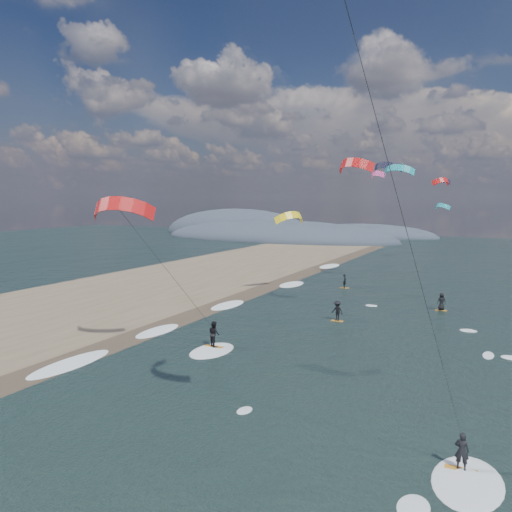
% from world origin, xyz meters
% --- Properties ---
extents(ground, '(260.00, 260.00, 0.00)m').
position_xyz_m(ground, '(0.00, 0.00, 0.00)').
color(ground, black).
rests_on(ground, ground).
extents(wet_sand_strip, '(3.00, 240.00, 0.00)m').
position_xyz_m(wet_sand_strip, '(-12.00, 10.00, 0.00)').
color(wet_sand_strip, '#382D23').
rests_on(wet_sand_strip, ground).
extents(coastal_hills, '(80.00, 41.00, 15.00)m').
position_xyz_m(coastal_hills, '(-44.84, 107.86, 0.00)').
color(coastal_hills, '#3D4756').
rests_on(coastal_hills, ground).
extents(kitesurfer_near_a, '(7.62, 8.97, 19.52)m').
position_xyz_m(kitesurfer_near_a, '(9.23, -1.02, 14.56)').
color(kitesurfer_near_a, orange).
rests_on(kitesurfer_near_a, ground).
extents(kitesurfer_near_b, '(7.27, 8.65, 11.65)m').
position_xyz_m(kitesurfer_near_b, '(-7.49, 9.02, 7.44)').
color(kitesurfer_near_b, orange).
rests_on(kitesurfer_near_b, ground).
extents(far_kitesurfers, '(12.85, 16.65, 1.81)m').
position_xyz_m(far_kitesurfers, '(2.14, 29.78, 0.88)').
color(far_kitesurfers, orange).
rests_on(far_kitesurfers, ground).
extents(bg_kite_field, '(14.28, 64.94, 7.22)m').
position_xyz_m(bg_kite_field, '(-0.47, 54.89, 12.88)').
color(bg_kite_field, teal).
rests_on(bg_kite_field, ground).
extents(shoreline_surf, '(2.40, 79.40, 0.11)m').
position_xyz_m(shoreline_surf, '(-10.80, 14.75, 0.00)').
color(shoreline_surf, white).
rests_on(shoreline_surf, ground).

